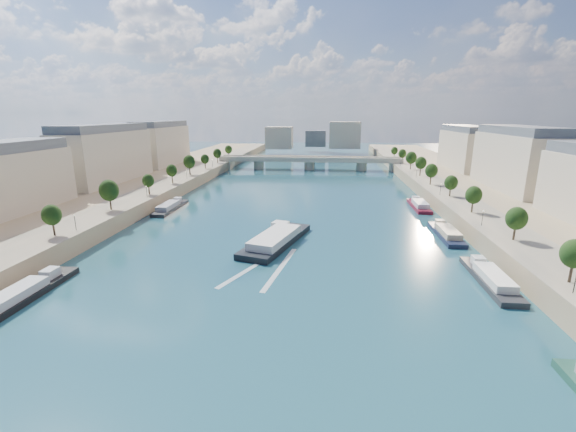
# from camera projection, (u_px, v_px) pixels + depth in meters

# --- Properties ---
(ground) EXTENTS (700.00, 700.00, 0.00)m
(ground) POSITION_uv_depth(u_px,v_px,m) (291.00, 223.00, 123.50)
(ground) COLOR #0E2F3E
(ground) RESTS_ON ground
(quay_left) EXTENTS (44.00, 520.00, 5.00)m
(quay_left) POSITION_uv_depth(u_px,v_px,m) (79.00, 210.00, 129.97)
(quay_left) COLOR #9E8460
(quay_left) RESTS_ON ground
(quay_right) EXTENTS (44.00, 520.00, 5.00)m
(quay_right) POSITION_uv_depth(u_px,v_px,m) (529.00, 222.00, 115.74)
(quay_right) COLOR #9E8460
(quay_right) RESTS_ON ground
(pave_left) EXTENTS (14.00, 520.00, 0.10)m
(pave_left) POSITION_uv_depth(u_px,v_px,m) (121.00, 204.00, 127.83)
(pave_left) COLOR gray
(pave_left) RESTS_ON quay_left
(pave_right) EXTENTS (14.00, 520.00, 0.10)m
(pave_right) POSITION_uv_depth(u_px,v_px,m) (478.00, 212.00, 116.56)
(pave_right) COLOR gray
(pave_right) RESTS_ON quay_right
(trees_left) EXTENTS (4.80, 268.80, 8.26)m
(trees_left) POSITION_uv_depth(u_px,v_px,m) (128.00, 186.00, 128.15)
(trees_left) COLOR #382B1E
(trees_left) RESTS_ON ground
(trees_right) EXTENTS (4.80, 268.80, 8.26)m
(trees_right) POSITION_uv_depth(u_px,v_px,m) (462.00, 188.00, 124.96)
(trees_right) COLOR #382B1E
(trees_right) RESTS_ON ground
(lamps_left) EXTENTS (0.36, 200.36, 4.28)m
(lamps_left) POSITION_uv_depth(u_px,v_px,m) (117.00, 203.00, 117.07)
(lamps_left) COLOR black
(lamps_left) RESTS_ON ground
(lamps_right) EXTENTS (0.36, 200.36, 4.28)m
(lamps_right) POSITION_uv_depth(u_px,v_px,m) (458.00, 200.00, 121.10)
(lamps_right) COLOR black
(lamps_right) RESTS_ON ground
(buildings_left) EXTENTS (16.00, 226.00, 23.20)m
(buildings_left) POSITION_uv_depth(u_px,v_px,m) (61.00, 164.00, 139.17)
(buildings_left) COLOR #BEAC92
(buildings_left) RESTS_ON ground
(buildings_right) EXTENTS (16.00, 226.00, 23.20)m
(buildings_right) POSITION_uv_depth(u_px,v_px,m) (560.00, 171.00, 122.37)
(buildings_right) COLOR #BEAC92
(buildings_right) RESTS_ON ground
(skyline) EXTENTS (79.00, 42.00, 22.00)m
(skyline) POSITION_uv_depth(u_px,v_px,m) (319.00, 136.00, 330.30)
(skyline) COLOR #BEAC92
(skyline) RESTS_ON ground
(bridge) EXTENTS (112.00, 12.00, 8.15)m
(bridge) POSITION_uv_depth(u_px,v_px,m) (310.00, 161.00, 238.79)
(bridge) COLOR #C1B79E
(bridge) RESTS_ON ground
(tour_barge) EXTENTS (17.01, 32.02, 4.18)m
(tour_barge) POSITION_uv_depth(u_px,v_px,m) (276.00, 240.00, 103.48)
(tour_barge) COLOR black
(tour_barge) RESTS_ON ground
(wake) EXTENTS (14.71, 25.86, 0.04)m
(wake) POSITION_uv_depth(u_px,v_px,m) (267.00, 267.00, 87.91)
(wake) COLOR silver
(wake) RESTS_ON ground
(moored_barges_right) EXTENTS (5.00, 162.85, 3.60)m
(moored_barges_right) POSITION_uv_depth(u_px,v_px,m) (500.00, 289.00, 75.34)
(moored_barges_right) COLOR black
(moored_barges_right) RESTS_ON ground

